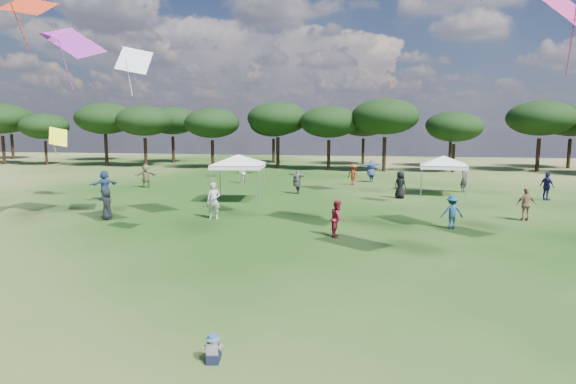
% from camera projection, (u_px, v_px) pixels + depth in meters
% --- Properties ---
extents(tree_line, '(108.78, 17.63, 7.77)m').
position_uv_depth(tree_line, '(377.00, 119.00, 52.79)').
color(tree_line, black).
rests_on(tree_line, ground).
extents(tent_left, '(6.20, 6.20, 3.25)m').
position_uv_depth(tent_left, '(238.00, 156.00, 29.75)').
color(tent_left, gray).
rests_on(tent_left, ground).
extents(tent_right, '(6.09, 6.09, 2.99)m').
position_uv_depth(tent_right, '(444.00, 158.00, 32.77)').
color(tent_right, gray).
rests_on(tent_right, ground).
extents(toddler, '(0.42, 0.46, 0.59)m').
position_uv_depth(toddler, '(213.00, 350.00, 9.59)').
color(toddler, black).
rests_on(toddler, ground).
extents(festival_crowd, '(29.36, 21.99, 1.93)m').
position_uv_depth(festival_crowd, '(304.00, 182.00, 32.95)').
color(festival_crowd, beige).
rests_on(festival_crowd, ground).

